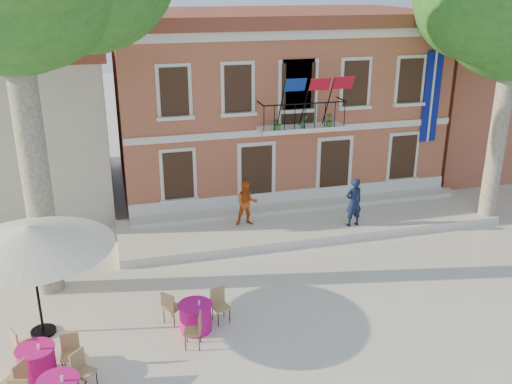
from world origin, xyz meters
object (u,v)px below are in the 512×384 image
(cafe_table_0, at_px, (37,361))
(pedestrian_navy, at_px, (354,202))
(cafe_table_1, at_px, (195,316))
(pedestrian_orange, at_px, (247,203))
(patio_umbrella, at_px, (29,238))

(cafe_table_0, bearing_deg, pedestrian_navy, 28.31)
(pedestrian_navy, distance_m, cafe_table_0, 11.80)
(pedestrian_navy, xyz_separation_m, cafe_table_1, (-6.51, -4.66, -0.77))
(cafe_table_0, xyz_separation_m, cafe_table_1, (3.86, 0.93, 0.00))
(pedestrian_orange, relative_size, cafe_table_1, 0.91)
(pedestrian_navy, bearing_deg, cafe_table_0, 19.27)
(patio_umbrella, distance_m, cafe_table_1, 4.62)
(cafe_table_0, distance_m, cafe_table_1, 3.97)
(patio_umbrella, xyz_separation_m, pedestrian_orange, (6.70, 4.81, -1.62))
(pedestrian_orange, bearing_deg, pedestrian_navy, -12.03)
(pedestrian_navy, bearing_deg, pedestrian_orange, -24.78)
(pedestrian_orange, xyz_separation_m, cafe_table_1, (-2.81, -5.70, -0.70))
(cafe_table_1, bearing_deg, patio_umbrella, 167.12)
(patio_umbrella, relative_size, cafe_table_0, 2.20)
(cafe_table_0, bearing_deg, patio_umbrella, 91.17)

